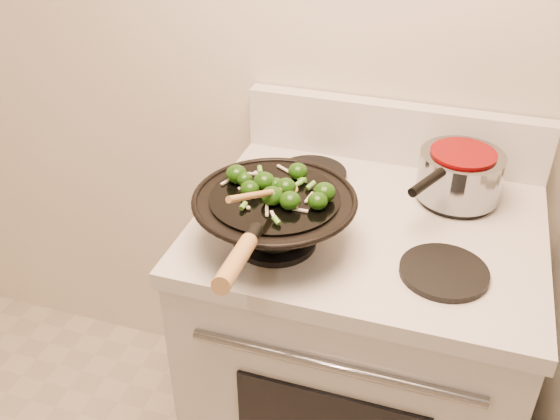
% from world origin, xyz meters
% --- Properties ---
extents(stove, '(0.78, 0.67, 1.08)m').
position_xyz_m(stove, '(-0.17, 1.17, 0.47)').
color(stove, silver).
rests_on(stove, ground).
extents(wok, '(0.35, 0.57, 0.21)m').
position_xyz_m(wok, '(-0.35, 1.02, 0.99)').
color(wok, black).
rests_on(wok, stove).
extents(stirfry, '(0.25, 0.23, 0.04)m').
position_xyz_m(stirfry, '(-0.35, 1.03, 1.06)').
color(stirfry, '#153908').
rests_on(stirfry, wok).
extents(wooden_spoon, '(0.08, 0.23, 0.10)m').
position_xyz_m(wooden_spoon, '(-0.35, 0.98, 1.07)').
color(wooden_spoon, '#A97B42').
rests_on(wooden_spoon, wok).
extents(saucepan, '(0.20, 0.30, 0.11)m').
position_xyz_m(saucepan, '(0.01, 1.32, 0.99)').
color(saucepan, gray).
rests_on(saucepan, stove).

